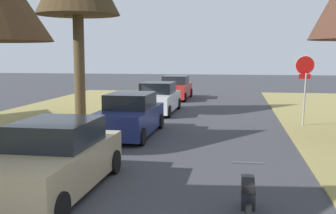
# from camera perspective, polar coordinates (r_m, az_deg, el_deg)

# --- Properties ---
(stop_sign_far) EXTENTS (0.82, 0.60, 2.94)m
(stop_sign_far) POSITION_cam_1_polar(r_m,az_deg,el_deg) (18.42, 18.11, 4.14)
(stop_sign_far) COLOR #9EA0A5
(stop_sign_far) RESTS_ON grass_verge_right
(parked_sedan_tan) EXTENTS (1.98, 4.42, 1.57)m
(parked_sedan_tan) POSITION_cam_1_polar(r_m,az_deg,el_deg) (9.64, -15.22, -6.92)
(parked_sedan_tan) COLOR tan
(parked_sedan_tan) RESTS_ON ground
(parked_sedan_navy) EXTENTS (1.98, 4.42, 1.57)m
(parked_sedan_navy) POSITION_cam_1_polar(r_m,az_deg,el_deg) (15.81, -5.26, -1.24)
(parked_sedan_navy) COLOR navy
(parked_sedan_navy) RESTS_ON ground
(parked_sedan_white) EXTENTS (1.98, 4.42, 1.57)m
(parked_sedan_white) POSITION_cam_1_polar(r_m,az_deg,el_deg) (21.90, -1.44, 1.13)
(parked_sedan_white) COLOR white
(parked_sedan_white) RESTS_ON ground
(parked_sedan_red) EXTENTS (1.98, 4.42, 1.57)m
(parked_sedan_red) POSITION_cam_1_polar(r_m,az_deg,el_deg) (28.59, 1.00, 2.55)
(parked_sedan_red) COLOR red
(parked_sedan_red) RESTS_ON ground
(parked_motorcycle) EXTENTS (0.60, 2.05, 0.97)m
(parked_motorcycle) POSITION_cam_1_polar(r_m,az_deg,el_deg) (7.82, 10.79, -11.96)
(parked_motorcycle) COLOR black
(parked_motorcycle) RESTS_ON ground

